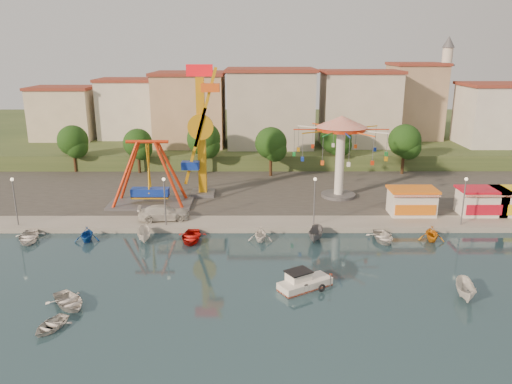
{
  "coord_description": "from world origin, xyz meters",
  "views": [
    {
      "loc": [
        1.6,
        -37.88,
        19.11
      ],
      "look_at": [
        1.75,
        14.0,
        4.0
      ],
      "focal_mm": 35.0,
      "sensor_mm": 36.0,
      "label": 1
    }
  ],
  "objects_px": {
    "wave_swinger": "(341,138)",
    "skiff": "(466,290)",
    "pirate_ship_ride": "(149,175)",
    "kamikaze_tower": "(202,134)",
    "rowboat_a": "(69,301)",
    "van": "(164,213)",
    "cabin_motorboat": "(304,283)"
  },
  "relations": [
    {
      "from": "wave_swinger",
      "to": "skiff",
      "type": "height_order",
      "value": "wave_swinger"
    },
    {
      "from": "kamikaze_tower",
      "to": "rowboat_a",
      "type": "xyz_separation_m",
      "value": [
        -7.71,
        -27.59,
        -8.19
      ]
    },
    {
      "from": "wave_swinger",
      "to": "cabin_motorboat",
      "type": "xyz_separation_m",
      "value": [
        -6.73,
        -24.11,
        -7.77
      ]
    },
    {
      "from": "wave_swinger",
      "to": "cabin_motorboat",
      "type": "relative_size",
      "value": 2.43
    },
    {
      "from": "pirate_ship_ride",
      "to": "wave_swinger",
      "type": "height_order",
      "value": "wave_swinger"
    },
    {
      "from": "skiff",
      "to": "cabin_motorboat",
      "type": "bearing_deg",
      "value": -175.4
    },
    {
      "from": "kamikaze_tower",
      "to": "rowboat_a",
      "type": "distance_m",
      "value": 29.8
    },
    {
      "from": "cabin_motorboat",
      "to": "rowboat_a",
      "type": "relative_size",
      "value": 1.24
    },
    {
      "from": "pirate_ship_ride",
      "to": "skiff",
      "type": "bearing_deg",
      "value": -37.58
    },
    {
      "from": "pirate_ship_ride",
      "to": "rowboat_a",
      "type": "xyz_separation_m",
      "value": [
        -1.58,
        -23.7,
        -4.0
      ]
    },
    {
      "from": "pirate_ship_ride",
      "to": "kamikaze_tower",
      "type": "bearing_deg",
      "value": 32.37
    },
    {
      "from": "rowboat_a",
      "to": "kamikaze_tower",
      "type": "bearing_deg",
      "value": 33.43
    },
    {
      "from": "pirate_ship_ride",
      "to": "van",
      "type": "xyz_separation_m",
      "value": [
        2.56,
        -5.46,
        -2.98
      ]
    },
    {
      "from": "kamikaze_tower",
      "to": "skiff",
      "type": "xyz_separation_m",
      "value": [
        23.18,
        -26.44,
        -7.9
      ]
    },
    {
      "from": "cabin_motorboat",
      "to": "rowboat_a",
      "type": "bearing_deg",
      "value": 157.7
    },
    {
      "from": "cabin_motorboat",
      "to": "rowboat_a",
      "type": "xyz_separation_m",
      "value": [
        -18.28,
        -3.0,
        -0.03
      ]
    },
    {
      "from": "kamikaze_tower",
      "to": "cabin_motorboat",
      "type": "xyz_separation_m",
      "value": [
        10.57,
        -24.59,
        -8.16
      ]
    },
    {
      "from": "rowboat_a",
      "to": "van",
      "type": "xyz_separation_m",
      "value": [
        4.14,
        18.24,
        1.02
      ]
    },
    {
      "from": "cabin_motorboat",
      "to": "van",
      "type": "xyz_separation_m",
      "value": [
        -14.14,
        15.24,
        0.99
      ]
    },
    {
      "from": "pirate_ship_ride",
      "to": "skiff",
      "type": "relative_size",
      "value": 2.82
    },
    {
      "from": "pirate_ship_ride",
      "to": "kamikaze_tower",
      "type": "distance_m",
      "value": 8.38
    },
    {
      "from": "pirate_ship_ride",
      "to": "cabin_motorboat",
      "type": "distance_m",
      "value": 26.89
    },
    {
      "from": "kamikaze_tower",
      "to": "rowboat_a",
      "type": "relative_size",
      "value": 4.3
    },
    {
      "from": "pirate_ship_ride",
      "to": "rowboat_a",
      "type": "height_order",
      "value": "pirate_ship_ride"
    },
    {
      "from": "wave_swinger",
      "to": "rowboat_a",
      "type": "xyz_separation_m",
      "value": [
        -25.02,
        -27.11,
        -7.8
      ]
    },
    {
      "from": "pirate_ship_ride",
      "to": "cabin_motorboat",
      "type": "bearing_deg",
      "value": -51.11
    },
    {
      "from": "kamikaze_tower",
      "to": "wave_swinger",
      "type": "height_order",
      "value": "kamikaze_tower"
    },
    {
      "from": "rowboat_a",
      "to": "skiff",
      "type": "height_order",
      "value": "skiff"
    },
    {
      "from": "kamikaze_tower",
      "to": "van",
      "type": "height_order",
      "value": "kamikaze_tower"
    },
    {
      "from": "pirate_ship_ride",
      "to": "van",
      "type": "height_order",
      "value": "pirate_ship_ride"
    },
    {
      "from": "pirate_ship_ride",
      "to": "rowboat_a",
      "type": "bearing_deg",
      "value": -93.82
    },
    {
      "from": "kamikaze_tower",
      "to": "rowboat_a",
      "type": "bearing_deg",
      "value": -105.62
    }
  ]
}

